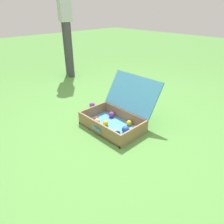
{
  "coord_description": "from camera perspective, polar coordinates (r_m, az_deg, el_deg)",
  "views": [
    {
      "loc": [
        1.32,
        -1.27,
        1.18
      ],
      "look_at": [
        -0.05,
        0.05,
        0.19
      ],
      "focal_mm": 33.17,
      "sensor_mm": 36.0,
      "label": 1
    }
  ],
  "objects": [
    {
      "name": "bystander_person",
      "position": [
        3.87,
        -12.83,
        24.4
      ],
      "size": [
        0.36,
        0.28,
        1.76
      ],
      "color": "#3D3D42",
      "rests_on": "ground"
    },
    {
      "name": "ground_plane",
      "position": [
        2.18,
        -0.15,
        -5.38
      ],
      "size": [
        16.0,
        16.0,
        0.0
      ],
      "primitive_type": "plane",
      "color": "#569342"
    },
    {
      "name": "open_suitcase",
      "position": [
        2.23,
        1.64,
        -1.14
      ],
      "size": [
        0.64,
        0.65,
        0.49
      ],
      "color": "#4799C6",
      "rests_on": "ground"
    },
    {
      "name": "stray_ball_on_grass",
      "position": [
        2.67,
        -5.49,
        1.91
      ],
      "size": [
        0.07,
        0.07,
        0.07
      ],
      "primitive_type": "sphere",
      "color": "purple",
      "rests_on": "ground"
    }
  ]
}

